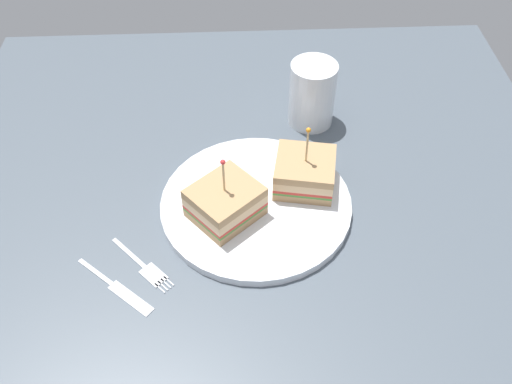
# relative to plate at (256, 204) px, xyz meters

# --- Properties ---
(ground_plane) EXTENTS (0.96, 0.96, 0.02)m
(ground_plane) POSITION_rel_plate_xyz_m (0.00, 0.00, -0.02)
(ground_plane) COLOR #4C5660
(plate) EXTENTS (0.28, 0.28, 0.01)m
(plate) POSITION_rel_plate_xyz_m (0.00, 0.00, 0.00)
(plate) COLOR white
(plate) RESTS_ON ground_plane
(sandwich_half_front) EXTENTS (0.12, 0.12, 0.11)m
(sandwich_half_front) POSITION_rel_plate_xyz_m (0.04, 0.02, 0.03)
(sandwich_half_front) COLOR tan
(sandwich_half_front) RESTS_ON plate
(sandwich_half_back) EXTENTS (0.10, 0.10, 0.11)m
(sandwich_half_back) POSITION_rel_plate_xyz_m (-0.07, -0.03, 0.03)
(sandwich_half_back) COLOR tan
(sandwich_half_back) RESTS_ON plate
(drink_glass) EXTENTS (0.08, 0.08, 0.11)m
(drink_glass) POSITION_rel_plate_xyz_m (-0.10, -0.19, 0.04)
(drink_glass) COLOR gold
(drink_glass) RESTS_ON ground_plane
(fork) EXTENTS (0.09, 0.09, 0.00)m
(fork) POSITION_rel_plate_xyz_m (0.15, 0.10, -0.00)
(fork) COLOR silver
(fork) RESTS_ON ground_plane
(knife) EXTENTS (0.11, 0.09, 0.00)m
(knife) POSITION_rel_plate_xyz_m (0.18, 0.13, -0.00)
(knife) COLOR silver
(knife) RESTS_ON ground_plane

